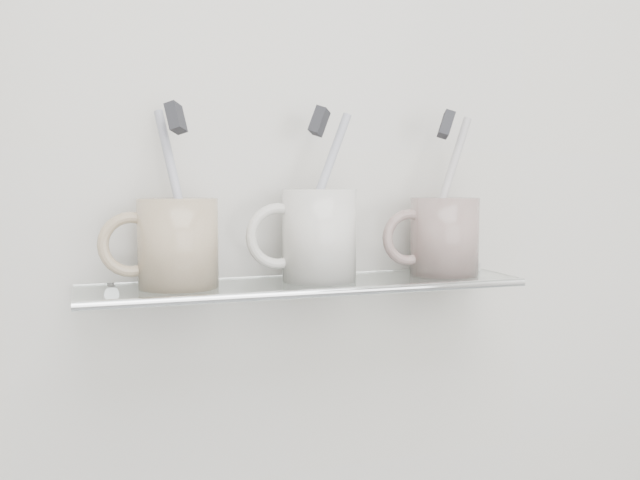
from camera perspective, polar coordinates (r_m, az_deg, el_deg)
name	(u,v)px	position (r m, az deg, el deg)	size (l,w,h in m)	color
wall_back	(290,150)	(0.86, -2.45, 7.17)	(2.50, 2.50, 0.00)	silver
shelf_glass	(305,285)	(0.81, -1.21, -3.64)	(0.50, 0.12, 0.01)	silver
shelf_rail	(320,293)	(0.76, 0.04, -4.26)	(0.01, 0.01, 0.50)	silver
bracket_left	(111,298)	(0.82, -16.35, -4.47)	(0.02, 0.02, 0.03)	silver
bracket_right	(450,280)	(0.94, 10.33, -3.19)	(0.02, 0.02, 0.03)	silver
mug_left	(178,243)	(0.78, -11.28, -0.25)	(0.09, 0.09, 0.10)	beige
mug_left_handle	(131,245)	(0.77, -14.86, -0.35)	(0.07, 0.07, 0.01)	beige
toothbrush_left	(177,194)	(0.78, -11.35, 3.66)	(0.01, 0.01, 0.19)	#A4A4BC
bristles_left	(176,118)	(0.78, -11.46, 9.56)	(0.01, 0.02, 0.03)	#29292E
mug_center	(319,235)	(0.81, -0.06, 0.40)	(0.08, 0.08, 0.10)	white
mug_center_handle	(278,236)	(0.80, -3.36, 0.31)	(0.07, 0.07, 0.01)	white
toothbrush_center	(319,192)	(0.81, -0.06, 3.83)	(0.01, 0.01, 0.19)	#ADB0C7
bristles_center	(319,121)	(0.81, -0.06, 9.48)	(0.01, 0.02, 0.03)	#29292E
mug_right	(444,236)	(0.88, 9.92, 0.30)	(0.08, 0.08, 0.09)	beige
mug_right_handle	(409,237)	(0.86, 7.12, 0.21)	(0.07, 0.07, 0.01)	beige
toothbrush_right	(445,191)	(0.87, 9.98, 3.86)	(0.01, 0.01, 0.19)	beige
bristles_right	(446,124)	(0.88, 10.06, 9.09)	(0.01, 0.02, 0.03)	#29292E
chrome_cap	(467,268)	(0.90, 11.67, -2.17)	(0.03, 0.03, 0.01)	silver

